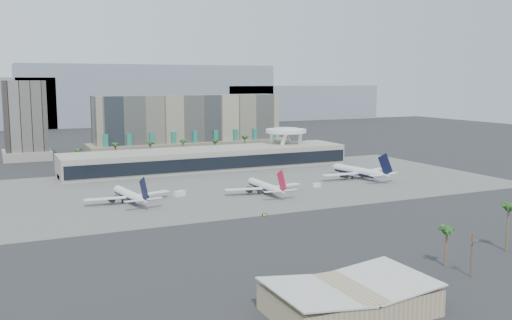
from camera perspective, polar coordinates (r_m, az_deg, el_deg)
name	(u,v)px	position (r m, az deg, el deg)	size (l,w,h in m)	color
ground	(300,205)	(240.99, 4.43, -4.55)	(900.00, 900.00, 0.00)	#232326
apron_pad	(247,184)	(289.12, -0.95, -2.41)	(260.00, 130.00, 0.06)	#5B5B59
mountain_ridge	(124,99)	(690.08, -13.11, 5.94)	(680.00, 60.00, 70.00)	gray
hotel	(190,131)	(400.96, -6.65, 2.87)	(140.00, 30.00, 42.00)	tan
office_tower	(25,125)	(406.09, -22.07, 3.27)	(30.00, 30.00, 52.00)	black
terminal	(209,158)	(338.26, -4.76, 0.20)	(170.00, 32.50, 14.50)	#B5AF9F
saucer_structure	(286,133)	(364.97, 3.01, 2.67)	(26.00, 26.00, 21.89)	white
palm_row	(200,145)	(372.94, -5.64, 1.53)	(157.80, 2.80, 13.10)	brown
hangar_left	(349,299)	(134.15, 9.32, -13.56)	(36.65, 22.60, 7.55)	gray
utility_pole	(472,251)	(163.88, 20.79, -8.52)	(3.20, 0.85, 12.00)	#4C3826
airliner_left	(130,195)	(250.65, -12.53, -3.42)	(38.05, 39.41, 13.65)	white
airliner_centre	(265,186)	(264.22, 0.91, -2.65)	(38.48, 39.56, 13.67)	white
airliner_right	(358,171)	(309.14, 10.18, -1.11)	(43.91, 45.53, 15.80)	white
service_vehicle_a	(179,194)	(260.90, -7.66, -3.35)	(5.11, 2.50, 2.50)	silver
service_vehicle_b	(317,185)	(282.15, 6.08, -2.51)	(3.86, 2.20, 1.98)	silver
taxiway_sign	(265,215)	(221.81, 0.87, -5.50)	(2.14, 0.47, 0.97)	black
near_palm_a	(447,235)	(170.10, 18.53, -7.11)	(6.00, 6.00, 11.96)	brown
near_palm_b	(509,212)	(191.07, 23.94, -4.76)	(6.00, 6.00, 15.27)	brown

